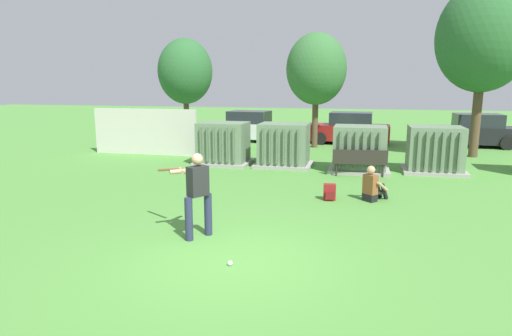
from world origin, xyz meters
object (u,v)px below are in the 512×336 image
transformer_east (435,150)px  backpack (330,192)px  seated_spectator (373,187)px  transformer_mid_west (284,146)px  parked_car_right_of_center (474,131)px  transformer_mid_east (360,149)px  transformer_west (223,144)px  parked_car_leftmost (247,127)px  batter (196,191)px  parked_car_left_of_center (348,129)px  sports_ball (230,263)px  park_bench (360,161)px

transformer_east → backpack: (-3.28, -4.67, -0.57)m
transformer_east → seated_spectator: 4.96m
transformer_mid_west → parked_car_right_of_center: same height
transformer_mid_east → transformer_west: bearing=177.3°
backpack → parked_car_leftmost: parked_car_leftmost is taller
batter → backpack: batter is taller
transformer_west → parked_car_right_of_center: (10.56, 7.47, -0.04)m
transformer_west → parked_car_left_of_center: (4.49, 7.20, -0.04)m
batter → sports_ball: 1.89m
transformer_west → parked_car_right_of_center: 12.94m
transformer_east → parked_car_right_of_center: 7.81m
sports_ball → transformer_mid_east: bearing=77.2°
park_bench → parked_car_right_of_center: size_ratio=0.43×
transformer_mid_east → backpack: (-0.72, -4.23, -0.57)m
transformer_mid_east → transformer_east: 2.60m
sports_ball → backpack: bearing=74.4°
transformer_west → transformer_mid_east: size_ratio=1.00×
transformer_west → backpack: bearing=-45.3°
transformer_west → batter: size_ratio=1.21×
transformer_west → transformer_mid_west: same height
seated_spectator → transformer_west: bearing=142.5°
seated_spectator → parked_car_leftmost: size_ratio=0.22×
transformer_west → transformer_east: 7.69m
transformer_east → backpack: size_ratio=4.77×
park_bench → transformer_west: bearing=167.9°
transformer_west → park_bench: size_ratio=1.15×
transformer_east → parked_car_leftmost: size_ratio=0.48×
transformer_east → batter: 10.00m
transformer_east → sports_ball: 10.55m
parked_car_left_of_center → parked_car_leftmost: bearing=-177.7°
parked_car_right_of_center → parked_car_left_of_center: bearing=-177.4°
parked_car_left_of_center → sports_ball: bearing=-94.9°
transformer_mid_east → park_bench: size_ratio=1.15×
backpack → transformer_west: bearing=134.7°
transformer_mid_east → seated_spectator: (0.40, -4.01, -0.41)m
parked_car_left_of_center → parked_car_right_of_center: same height
transformer_east → parked_car_left_of_center: (-3.20, 6.99, -0.04)m
parked_car_right_of_center → sports_ball: bearing=-114.1°
transformer_east → batter: size_ratio=1.21×
sports_ball → seated_spectator: size_ratio=0.09×
transformer_mid_east → seated_spectator: 4.05m
park_bench → parked_car_right_of_center: 10.14m
seated_spectator → parked_car_left_of_center: size_ratio=0.23×
seated_spectator → batter: bearing=-133.2°
transformer_mid_east → transformer_east: same height
transformer_mid_east → park_bench: (0.02, -0.87, -0.25)m
transformer_east → parked_car_right_of_center: size_ratio=0.50×
parked_car_leftmost → transformer_mid_west: bearing=-64.9°
transformer_mid_east → transformer_mid_west: bearing=172.8°
batter → parked_car_leftmost: (-2.87, 14.99, -0.22)m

